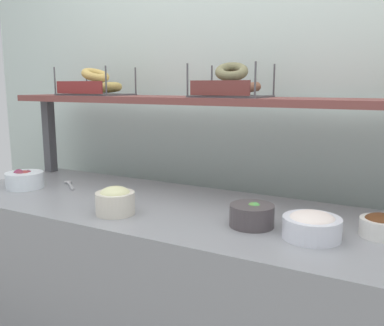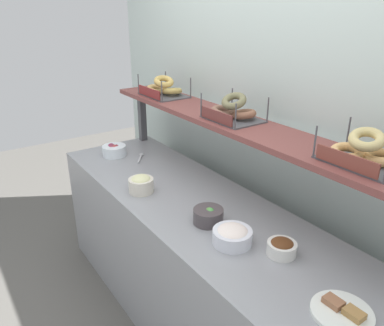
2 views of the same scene
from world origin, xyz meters
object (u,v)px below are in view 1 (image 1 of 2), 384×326
object	(u,v)px
bowl_potato_salad	(115,200)
bowl_cream_cheese	(312,225)
bagel_basket_poppy	(231,85)
bowl_chocolate_spread	(381,225)
bagel_basket_sesame	(95,86)
bowl_beet_salad	(24,179)
serving_spoon_near_plate	(69,184)
bowl_veggie_mix	(252,215)

from	to	relation	value
bowl_potato_salad	bowl_cream_cheese	distance (m)	0.72
bowl_cream_cheese	bagel_basket_poppy	bearing A→B (deg)	140.96
bowl_chocolate_spread	bowl_cream_cheese	distance (m)	0.23
bowl_potato_salad	bagel_basket_sesame	xyz separation A→B (m)	(-0.48, 0.46, 0.43)
bowl_cream_cheese	bowl_chocolate_spread	bearing A→B (deg)	32.92
bowl_beet_salad	bagel_basket_sesame	xyz separation A→B (m)	(0.16, 0.34, 0.44)
bowl_potato_salad	bowl_chocolate_spread	xyz separation A→B (m)	(0.90, 0.22, -0.02)
bowl_cream_cheese	serving_spoon_near_plate	distance (m)	1.22
bowl_veggie_mix	bagel_basket_poppy	size ratio (longest dim) A/B	0.50
bowl_potato_salad	bowl_beet_salad	size ratio (longest dim) A/B	0.86
bowl_cream_cheese	bagel_basket_sesame	size ratio (longest dim) A/B	0.55
bowl_potato_salad	serving_spoon_near_plate	distance (m)	0.56
bowl_beet_salad	serving_spoon_near_plate	distance (m)	0.21
bowl_beet_salad	bowl_veggie_mix	world-z (taller)	bowl_beet_salad
bowl_veggie_mix	bagel_basket_sesame	distance (m)	1.13
bowl_beet_salad	bowl_chocolate_spread	world-z (taller)	bowl_beet_salad
bowl_veggie_mix	bagel_basket_sesame	xyz separation A→B (m)	(-0.99, 0.34, 0.44)
bowl_potato_salad	bagel_basket_sesame	distance (m)	0.79
bagel_basket_sesame	bagel_basket_poppy	xyz separation A→B (m)	(0.75, 0.00, 0.00)
bowl_chocolate_spread	bagel_basket_poppy	distance (m)	0.81
bowl_cream_cheese	bowl_potato_salad	bearing A→B (deg)	-172.26
bowl_beet_salad	bowl_cream_cheese	distance (m)	1.35
serving_spoon_near_plate	bagel_basket_sesame	bearing A→B (deg)	86.57
bowl_veggie_mix	bowl_cream_cheese	world-z (taller)	bowl_cream_cheese
bowl_chocolate_spread	bowl_potato_salad	bearing A→B (deg)	-166.29
bowl_veggie_mix	serving_spoon_near_plate	world-z (taller)	bowl_veggie_mix
bowl_cream_cheese	bowl_veggie_mix	bearing A→B (deg)	174.61
bowl_potato_salad	bagel_basket_poppy	bearing A→B (deg)	59.88
bowl_veggie_mix	serving_spoon_near_plate	size ratio (longest dim) A/B	1.00
bowl_cream_cheese	bagel_basket_poppy	xyz separation A→B (m)	(-0.45, 0.36, 0.44)
bowl_potato_salad	bowl_beet_salad	xyz separation A→B (m)	(-0.64, 0.12, -0.01)
bowl_chocolate_spread	bagel_basket_poppy	world-z (taller)	bagel_basket_poppy
bowl_chocolate_spread	bagel_basket_sesame	size ratio (longest dim) A/B	0.39
serving_spoon_near_plate	bagel_basket_sesame	distance (m)	0.51
bowl_cream_cheese	bagel_basket_poppy	distance (m)	0.72
serving_spoon_near_plate	bagel_basket_sesame	xyz separation A→B (m)	(0.01, 0.20, 0.47)
bowl_veggie_mix	bowl_chocolate_spread	xyz separation A→B (m)	(0.40, 0.10, -0.00)
serving_spoon_near_plate	bagel_basket_sesame	size ratio (longest dim) A/B	0.45
bowl_potato_salad	bowl_veggie_mix	distance (m)	0.52
serving_spoon_near_plate	bowl_veggie_mix	bearing A→B (deg)	-7.95
bowl_cream_cheese	bagel_basket_sesame	bearing A→B (deg)	163.24
bowl_chocolate_spread	bagel_basket_poppy	xyz separation A→B (m)	(-0.64, 0.24, 0.44)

